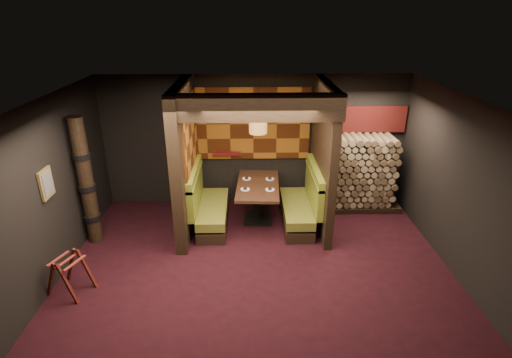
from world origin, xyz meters
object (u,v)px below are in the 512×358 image
(booth_bench_left, at_px, (208,207))
(firewood_stack, at_px, (361,173))
(booth_bench_right, at_px, (302,206))
(luggage_rack, at_px, (69,273))
(pendant_lamp, at_px, (258,121))
(totem_column, at_px, (86,183))
(dining_table, at_px, (258,195))

(booth_bench_left, bearing_deg, firewood_stack, 12.17)
(booth_bench_right, xyz_separation_m, luggage_rack, (-3.84, -2.05, -0.06))
(pendant_lamp, distance_m, totem_column, 3.31)
(booth_bench_left, xyz_separation_m, totem_column, (-2.09, -0.55, 0.79))
(dining_table, bearing_deg, booth_bench_left, -170.53)
(totem_column, bearing_deg, luggage_rack, -84.61)
(dining_table, distance_m, firewood_stack, 2.31)
(pendant_lamp, bearing_deg, firewood_stack, 14.58)
(dining_table, relative_size, totem_column, 0.66)
(pendant_lamp, relative_size, totem_column, 0.40)
(booth_bench_left, height_order, firewood_stack, firewood_stack)
(booth_bench_right, relative_size, dining_table, 1.01)
(totem_column, bearing_deg, firewood_stack, 13.19)
(booth_bench_right, distance_m, totem_column, 4.10)
(pendant_lamp, xyz_separation_m, firewood_stack, (2.24, 0.58, -1.30))
(booth_bench_left, bearing_deg, booth_bench_right, 0.00)
(booth_bench_left, distance_m, booth_bench_right, 1.89)
(booth_bench_right, xyz_separation_m, dining_table, (-0.88, 0.17, 0.18))
(pendant_lamp, bearing_deg, booth_bench_right, -7.66)
(dining_table, bearing_deg, pendant_lamp, -90.00)
(totem_column, bearing_deg, booth_bench_right, 7.86)
(booth_bench_left, relative_size, booth_bench_right, 1.00)
(dining_table, relative_size, firewood_stack, 0.91)
(luggage_rack, distance_m, firewood_stack, 5.89)
(pendant_lamp, bearing_deg, luggage_rack, -143.78)
(luggage_rack, bearing_deg, pendant_lamp, 36.22)
(pendant_lamp, bearing_deg, dining_table, 90.00)
(booth_bench_left, xyz_separation_m, firewood_stack, (3.25, 0.70, 0.42))
(pendant_lamp, xyz_separation_m, luggage_rack, (-2.96, -2.17, -1.78))
(dining_table, relative_size, luggage_rack, 2.10)
(pendant_lamp, relative_size, firewood_stack, 0.55)
(dining_table, xyz_separation_m, luggage_rack, (-2.96, -2.22, -0.23))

